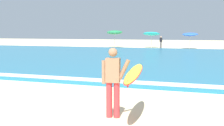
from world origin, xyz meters
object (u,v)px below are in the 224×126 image
(beach_umbrella_2, at_px, (190,34))
(beachgoer_near_row_mid, at_px, (161,42))
(beach_umbrella_1, at_px, (152,34))
(beach_umbrella_0, at_px, (115,32))
(surfer_with_board, at_px, (123,76))

(beach_umbrella_2, relative_size, beachgoer_near_row_mid, 1.34)
(beach_umbrella_1, xyz_separation_m, beachgoer_near_row_mid, (1.71, -1.82, -1.04))
(beach_umbrella_0, height_order, beach_umbrella_2, beach_umbrella_0)
(surfer_with_board, height_order, beach_umbrella_2, beach_umbrella_2)
(surfer_with_board, height_order, beach_umbrella_0, beach_umbrella_0)
(beach_umbrella_2, bearing_deg, beachgoer_near_row_mid, -173.88)
(beach_umbrella_2, distance_m, beachgoer_near_row_mid, 3.79)
(beach_umbrella_0, distance_m, beachgoer_near_row_mid, 6.65)
(beach_umbrella_1, xyz_separation_m, beach_umbrella_2, (5.35, -1.43, -0.07))
(surfer_with_board, bearing_deg, beachgoer_near_row_mid, 101.27)
(surfer_with_board, xyz_separation_m, beach_umbrella_2, (-3.15, 34.48, 0.78))
(surfer_with_board, distance_m, beachgoer_near_row_mid, 34.76)
(surfer_with_board, height_order, beach_umbrella_1, beach_umbrella_1)
(surfer_with_board, height_order, beachgoer_near_row_mid, surfer_with_board)
(beach_umbrella_1, distance_m, beachgoer_near_row_mid, 2.70)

